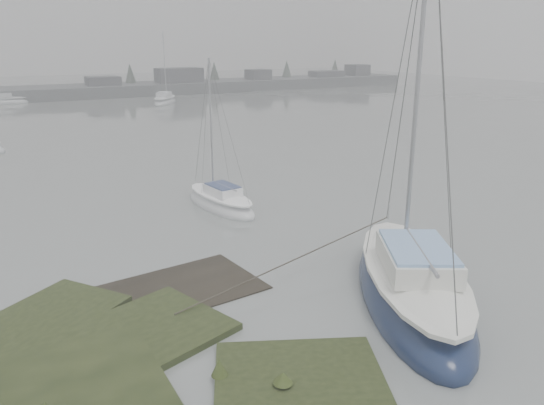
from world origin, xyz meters
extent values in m
plane|color=slate|center=(0.00, 30.00, 0.00)|extent=(160.00, 160.00, 0.00)
cube|color=#4C4F51|center=(26.00, 62.00, 0.60)|extent=(60.00, 8.00, 1.60)
cube|color=#424247|center=(10.00, 61.00, 1.40)|extent=(4.00, 3.00, 2.20)
cube|color=#424247|center=(20.00, 61.00, 1.80)|extent=(6.00, 3.00, 3.00)
cube|color=#424247|center=(32.00, 61.00, 1.55)|extent=(3.00, 3.00, 2.50)
cube|color=#424247|center=(44.00, 61.00, 1.30)|extent=(5.00, 3.00, 2.00)
cube|color=#424247|center=(50.00, 61.00, 1.70)|extent=(3.00, 3.00, 2.80)
cone|color=#384238|center=(14.00, 63.00, 2.20)|extent=(2.00, 2.00, 3.50)
cone|color=#384238|center=(26.00, 63.00, 2.20)|extent=(2.00, 2.00, 3.50)
cone|color=#384238|center=(38.00, 63.00, 2.20)|extent=(2.00, 2.00, 3.50)
cone|color=#384238|center=(47.00, 63.00, 2.20)|extent=(2.00, 2.00, 3.50)
ellipsoid|color=#15203E|center=(5.05, 1.00, 0.14)|extent=(6.21, 8.13, 1.92)
ellipsoid|color=silver|center=(5.05, 1.00, 0.90)|extent=(5.25, 6.99, 0.54)
cube|color=silver|center=(4.88, 0.71, 1.38)|extent=(2.82, 3.19, 0.56)
cube|color=#82A8D8|center=(4.88, 0.71, 1.69)|extent=(2.61, 2.94, 0.09)
cylinder|color=#939399|center=(5.56, 1.88, 5.81)|extent=(0.12, 0.12, 9.02)
cylinder|color=#939399|center=(4.76, 0.51, 1.69)|extent=(1.68, 2.78, 0.10)
ellipsoid|color=silver|center=(3.95, 11.29, 0.08)|extent=(2.11, 4.86, 1.14)
ellipsoid|color=white|center=(3.95, 11.29, 0.54)|extent=(1.73, 4.22, 0.32)
cube|color=white|center=(3.97, 11.09, 0.82)|extent=(1.20, 1.72, 0.34)
cube|color=navy|center=(3.97, 11.09, 1.01)|extent=(1.11, 1.58, 0.05)
cylinder|color=#939399|center=(3.87, 11.89, 3.46)|extent=(0.07, 0.07, 5.38)
cylinder|color=#939399|center=(3.99, 10.95, 1.01)|extent=(0.29, 1.87, 0.06)
ellipsoid|color=#B1B7BB|center=(14.28, 49.96, 0.10)|extent=(4.92, 6.02, 1.44)
ellipsoid|color=white|center=(14.28, 49.96, 0.68)|extent=(4.17, 5.17, 0.41)
cube|color=white|center=(14.13, 49.74, 1.03)|extent=(2.19, 2.40, 0.42)
cube|color=#B4B9BF|center=(14.13, 49.74, 1.27)|extent=(2.02, 2.21, 0.07)
cylinder|color=#939399|center=(14.70, 50.59, 4.37)|extent=(0.09, 0.09, 6.79)
cylinder|color=#939399|center=(14.04, 49.60, 1.27)|extent=(1.38, 2.02, 0.08)
ellipsoid|color=silver|center=(-1.82, 58.44, 0.09)|extent=(5.80, 2.95, 1.35)
ellipsoid|color=silver|center=(-1.82, 58.44, 0.63)|extent=(5.03, 2.45, 0.38)
cube|color=silver|center=(-1.59, 58.39, 0.97)|extent=(2.11, 1.56, 0.40)
cube|color=#B6BBC1|center=(-1.59, 58.39, 1.19)|extent=(1.94, 1.45, 0.06)
cylinder|color=#939399|center=(-1.43, 58.36, 1.19)|extent=(2.18, 0.54, 0.07)
camera|label=1|loc=(-4.68, -8.59, 6.82)|focal=35.00mm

